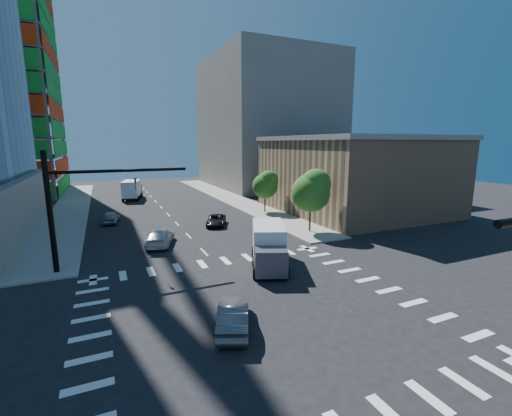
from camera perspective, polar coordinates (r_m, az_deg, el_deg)
ground at (r=20.90m, az=0.66°, el=-16.69°), size 160.00×160.00×0.00m
road_markings at (r=20.89m, az=0.66°, el=-16.68°), size 20.00×20.00×0.01m
sidewalk_ne at (r=61.09m, az=-4.47°, el=1.72°), size 5.00×60.00×0.15m
sidewalk_nw at (r=57.81m, az=-28.48°, el=-0.08°), size 5.00×60.00×0.15m
commercial_building at (r=51.01m, az=16.02°, el=5.48°), size 20.50×22.50×10.60m
bg_building_ne at (r=79.93m, az=1.71°, el=13.88°), size 24.00×30.00×28.00m
signal_mast_nw at (r=28.71m, az=-28.30°, el=1.17°), size 10.20×0.40×9.00m
tree_south at (r=37.23m, az=9.36°, el=2.98°), size 4.16×4.16×6.82m
tree_north at (r=47.83m, az=1.69°, el=3.97°), size 3.54×3.52×5.78m
car_nb_far at (r=40.91m, az=-6.67°, el=-2.02°), size 3.71×5.04×1.27m
car_sb_near at (r=34.23m, az=-15.72°, el=-4.63°), size 3.80×5.88×1.58m
car_sb_mid at (r=45.49m, az=-23.03°, el=-1.40°), size 2.36×4.49×1.46m
car_sb_cross at (r=18.84m, az=-3.76°, el=-17.42°), size 3.19×4.76×1.48m
box_truck_near at (r=27.02m, az=2.18°, el=-6.93°), size 4.79×6.69×3.23m
box_truck_far at (r=63.62m, az=-19.90°, el=2.73°), size 4.04×6.75×3.31m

